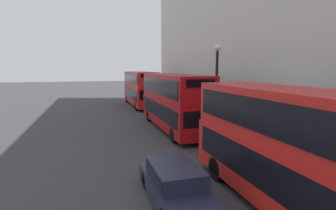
# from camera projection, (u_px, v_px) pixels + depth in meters

# --- Properties ---
(bus_leading) EXTENTS (2.59, 11.00, 4.10)m
(bus_leading) POSITION_uv_depth(u_px,v_px,m) (316.00, 155.00, 7.59)
(bus_leading) COLOR red
(bus_leading) RESTS_ON ground
(bus_second_in_queue) EXTENTS (2.59, 10.49, 4.29)m
(bus_second_in_queue) POSITION_uv_depth(u_px,v_px,m) (173.00, 99.00, 20.33)
(bus_second_in_queue) COLOR #A80F14
(bus_second_in_queue) RESTS_ON ground
(bus_third_in_queue) EXTENTS (2.59, 10.88, 4.31)m
(bus_third_in_queue) POSITION_uv_depth(u_px,v_px,m) (140.00, 87.00, 33.31)
(bus_third_in_queue) COLOR red
(bus_third_in_queue) RESTS_ON ground
(car_hatchback) EXTENTS (1.81, 4.48, 1.33)m
(car_hatchback) POSITION_uv_depth(u_px,v_px,m) (175.00, 182.00, 9.38)
(car_hatchback) COLOR #1E2338
(car_hatchback) RESTS_ON ground
(street_lamp) EXTENTS (0.44, 0.44, 6.30)m
(street_lamp) POSITION_uv_depth(u_px,v_px,m) (217.00, 81.00, 17.30)
(street_lamp) COLOR black
(street_lamp) RESTS_ON ground
(pedestrian) EXTENTS (0.36, 0.36, 1.59)m
(pedestrian) POSITION_uv_depth(u_px,v_px,m) (159.00, 99.00, 34.69)
(pedestrian) COLOR #334C6B
(pedestrian) RESTS_ON ground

